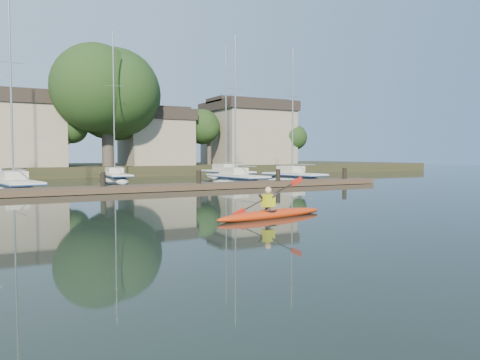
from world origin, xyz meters
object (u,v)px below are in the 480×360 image
dock (153,188)px  sailboat_1 (15,193)px  kayak (271,212)px  sailboat_6 (115,182)px  sailboat_4 (294,183)px  sailboat_3 (237,185)px  sailboat_7 (227,180)px

dock → sailboat_1: size_ratio=2.49×
kayak → sailboat_1: sailboat_1 is taller
kayak → dock: kayak is taller
sailboat_6 → sailboat_1: bearing=-129.6°
sailboat_4 → sailboat_3: bearing=173.6°
sailboat_1 → sailboat_4: (21.27, 0.18, -0.02)m
dock → sailboat_7: 17.03m
sailboat_1 → sailboat_4: 21.27m
sailboat_4 → sailboat_6: size_ratio=0.88×
kayak → sailboat_3: (8.40, 18.43, -0.37)m
sailboat_1 → sailboat_4: bearing=-9.4°
sailboat_6 → sailboat_7: sailboat_6 is taller
kayak → sailboat_1: size_ratio=0.35×
dock → sailboat_7: bearing=48.0°
sailboat_4 → sailboat_7: bearing=100.1°
sailboat_6 → sailboat_7: size_ratio=1.01×
dock → sailboat_7: sailboat_7 is taller
kayak → sailboat_1: bearing=101.7°
sailboat_6 → sailboat_3: bearing=-46.5°
kayak → sailboat_6: bearing=77.8°
sailboat_3 → sailboat_1: bearing=176.3°
sailboat_1 → sailboat_7: size_ratio=0.99×
kayak → sailboat_6: sailboat_6 is taller
kayak → dock: (0.07, 13.52, 0.02)m
sailboat_1 → sailboat_3: size_ratio=1.07×
sailboat_3 → sailboat_7: sailboat_7 is taller
dock → sailboat_3: bearing=30.5°
sailboat_3 → sailboat_6: size_ratio=0.91×
sailboat_1 → sailboat_7: sailboat_7 is taller
sailboat_4 → dock: bearing=-167.9°
sailboat_1 → sailboat_6: 12.20m
sailboat_4 → sailboat_7: (-2.47, 7.58, -0.01)m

